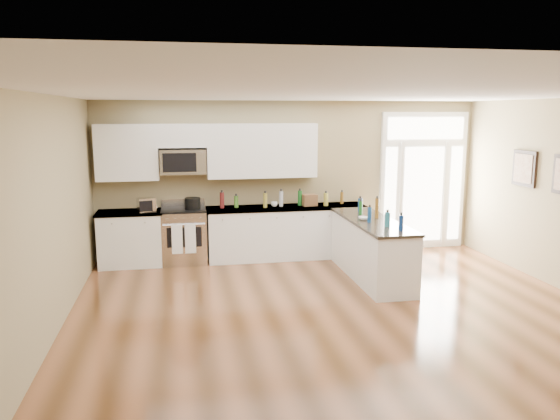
% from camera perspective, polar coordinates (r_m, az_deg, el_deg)
% --- Properties ---
extents(ground, '(8.00, 8.00, 0.00)m').
position_cam_1_polar(ground, '(6.60, 8.44, -13.10)').
color(ground, '#4F2F16').
extents(room_shell, '(8.00, 8.00, 8.00)m').
position_cam_1_polar(room_shell, '(6.13, 8.85, 1.75)').
color(room_shell, '#92835C').
rests_on(room_shell, ground).
extents(back_cabinet_left, '(1.10, 0.66, 0.94)m').
position_cam_1_polar(back_cabinet_left, '(9.69, -15.30, -3.04)').
color(back_cabinet_left, white).
rests_on(back_cabinet_left, ground).
extents(back_cabinet_right, '(2.85, 0.66, 0.94)m').
position_cam_1_polar(back_cabinet_right, '(9.83, 0.68, -2.50)').
color(back_cabinet_right, white).
rests_on(back_cabinet_right, ground).
extents(peninsula_cabinet, '(0.69, 2.32, 0.94)m').
position_cam_1_polar(peninsula_cabinet, '(8.76, 9.51, -4.24)').
color(peninsula_cabinet, white).
rests_on(peninsula_cabinet, ground).
extents(upper_cabinet_left, '(1.04, 0.33, 0.95)m').
position_cam_1_polar(upper_cabinet_left, '(9.61, -15.70, 5.81)').
color(upper_cabinet_left, white).
rests_on(upper_cabinet_left, room_shell).
extents(upper_cabinet_right, '(1.94, 0.33, 0.95)m').
position_cam_1_polar(upper_cabinet_right, '(9.69, -1.89, 6.21)').
color(upper_cabinet_right, white).
rests_on(upper_cabinet_right, room_shell).
extents(upper_cabinet_short, '(0.82, 0.33, 0.40)m').
position_cam_1_polar(upper_cabinet_short, '(9.56, -10.18, 7.66)').
color(upper_cabinet_short, white).
rests_on(upper_cabinet_short, room_shell).
extents(microwave, '(0.78, 0.41, 0.42)m').
position_cam_1_polar(microwave, '(9.55, -10.10, 5.01)').
color(microwave, silver).
rests_on(microwave, room_shell).
extents(entry_door, '(1.70, 0.10, 2.60)m').
position_cam_1_polar(entry_door, '(10.77, 14.69, 2.96)').
color(entry_door, white).
rests_on(entry_door, ground).
extents(wall_art_near, '(0.05, 0.58, 0.58)m').
position_cam_1_polar(wall_art_near, '(9.67, 24.16, 3.98)').
color(wall_art_near, black).
rests_on(wall_art_near, room_shell).
extents(kitchen_range, '(0.76, 0.68, 1.08)m').
position_cam_1_polar(kitchen_range, '(9.64, -9.98, -2.65)').
color(kitchen_range, silver).
rests_on(kitchen_range, ground).
extents(stockpot, '(0.34, 0.34, 0.21)m').
position_cam_1_polar(stockpot, '(9.52, -9.13, 0.74)').
color(stockpot, black).
rests_on(stockpot, kitchen_range).
extents(toaster_oven, '(0.33, 0.29, 0.24)m').
position_cam_1_polar(toaster_oven, '(9.43, -13.79, 0.51)').
color(toaster_oven, silver).
rests_on(toaster_oven, back_cabinet_left).
extents(cardboard_box, '(0.27, 0.21, 0.20)m').
position_cam_1_polar(cardboard_box, '(9.80, 3.10, 1.05)').
color(cardboard_box, brown).
rests_on(cardboard_box, back_cabinet_right).
extents(bowl_left, '(0.29, 0.29, 0.05)m').
position_cam_1_polar(bowl_left, '(9.60, -13.38, 0.14)').
color(bowl_left, white).
rests_on(bowl_left, back_cabinet_left).
extents(bowl_peninsula, '(0.17, 0.17, 0.05)m').
position_cam_1_polar(bowl_peninsula, '(8.59, 8.73, -0.88)').
color(bowl_peninsula, white).
rests_on(bowl_peninsula, peninsula_cabinet).
extents(cup_counter, '(0.13, 0.13, 0.09)m').
position_cam_1_polar(cup_counter, '(9.70, -0.61, 0.62)').
color(cup_counter, white).
rests_on(cup_counter, back_cabinet_right).
extents(counter_bottles, '(2.42, 2.45, 0.32)m').
position_cam_1_polar(counter_bottles, '(9.21, 3.78, 0.58)').
color(counter_bottles, '#19591E').
rests_on(counter_bottles, back_cabinet_right).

